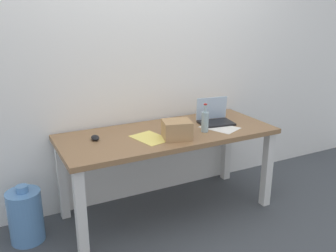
{
  "coord_description": "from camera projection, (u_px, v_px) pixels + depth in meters",
  "views": [
    {
      "loc": [
        -1.28,
        -2.52,
        1.68
      ],
      "look_at": [
        0.0,
        0.0,
        0.77
      ],
      "focal_mm": 39.21,
      "sensor_mm": 36.0,
      "label": 1
    }
  ],
  "objects": [
    {
      "name": "ground_plane",
      "position": [
        168.0,
        210.0,
        3.2
      ],
      "size": [
        8.0,
        8.0,
        0.0
      ],
      "primitive_type": "plane",
      "color": "#42474C"
    },
    {
      "name": "back_wall",
      "position": [
        146.0,
        54.0,
        3.16
      ],
      "size": [
        5.2,
        0.08,
        2.6
      ],
      "primitive_type": "cube",
      "color": "white",
      "rests_on": "ground"
    },
    {
      "name": "desk",
      "position": [
        168.0,
        143.0,
        3.01
      ],
      "size": [
        1.76,
        0.72,
        0.72
      ],
      "color": "olive",
      "rests_on": "ground"
    },
    {
      "name": "laptop_right",
      "position": [
        215.0,
        118.0,
        3.2
      ],
      "size": [
        0.31,
        0.26,
        0.22
      ],
      "color": "black",
      "rests_on": "desk"
    },
    {
      "name": "beer_bottle",
      "position": [
        205.0,
        121.0,
        2.96
      ],
      "size": [
        0.06,
        0.06,
        0.23
      ],
      "color": "#99B7C1",
      "rests_on": "desk"
    },
    {
      "name": "computer_mouse",
      "position": [
        95.0,
        138.0,
        2.8
      ],
      "size": [
        0.07,
        0.11,
        0.03
      ],
      "primitive_type": "ellipsoid",
      "rotation": [
        0.0,
        0.0,
        -0.09
      ],
      "color": "black",
      "rests_on": "desk"
    },
    {
      "name": "cardboard_box",
      "position": [
        177.0,
        130.0,
        2.81
      ],
      "size": [
        0.25,
        0.23,
        0.14
      ],
      "primitive_type": "cube",
      "rotation": [
        0.0,
        0.0,
        -0.26
      ],
      "color": "tan",
      "rests_on": "desk"
    },
    {
      "name": "paper_yellow_folder",
      "position": [
        150.0,
        138.0,
        2.84
      ],
      "size": [
        0.28,
        0.34,
        0.0
      ],
      "primitive_type": "cube",
      "rotation": [
        0.0,
        0.0,
        0.24
      ],
      "color": "#F4E06B",
      "rests_on": "desk"
    },
    {
      "name": "paper_sheet_front_right",
      "position": [
        220.0,
        128.0,
        3.08
      ],
      "size": [
        0.31,
        0.36,
        0.0
      ],
      "primitive_type": "cube",
      "rotation": [
        0.0,
        0.0,
        0.42
      ],
      "color": "white",
      "rests_on": "desk"
    },
    {
      "name": "water_cooler_jug",
      "position": [
        26.0,
        216.0,
        2.73
      ],
      "size": [
        0.25,
        0.25,
        0.45
      ],
      "color": "#598CC6",
      "rests_on": "ground"
    }
  ]
}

